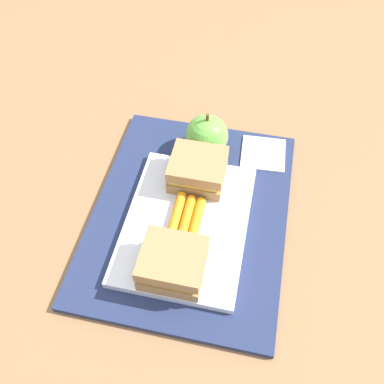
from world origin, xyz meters
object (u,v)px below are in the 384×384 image
at_px(food_tray, 186,224).
at_px(paper_napkin, 263,153).
at_px(sandwich_half_left, 173,263).
at_px(carrot_sticks_bundle, 186,218).
at_px(apple, 209,136).
at_px(sandwich_half_right, 198,170).

bearing_deg(food_tray, paper_napkin, -29.92).
xyz_separation_m(sandwich_half_left, carrot_sticks_bundle, (0.08, 0.00, -0.01)).
bearing_deg(paper_napkin, sandwich_half_left, 158.85).
bearing_deg(apple, paper_napkin, -82.32).
distance_m(sandwich_half_left, sandwich_half_right, 0.16).
relative_size(sandwich_half_left, paper_napkin, 1.14).
bearing_deg(apple, sandwich_half_left, 179.17).
distance_m(sandwich_half_right, apple, 0.07).
bearing_deg(sandwich_half_right, carrot_sticks_bundle, 179.76).
distance_m(sandwich_half_left, carrot_sticks_bundle, 0.08).
height_order(food_tray, carrot_sticks_bundle, carrot_sticks_bundle).
height_order(food_tray, sandwich_half_right, sandwich_half_right).
bearing_deg(paper_napkin, food_tray, 150.08).
height_order(sandwich_half_right, paper_napkin, sandwich_half_right).
bearing_deg(sandwich_half_left, carrot_sticks_bundle, 0.24).
relative_size(apple, paper_napkin, 1.13).
xyz_separation_m(sandwich_half_left, sandwich_half_right, (0.16, 0.00, 0.00)).
relative_size(sandwich_half_left, carrot_sticks_bundle, 1.03).
height_order(sandwich_half_left, carrot_sticks_bundle, sandwich_half_left).
bearing_deg(paper_napkin, carrot_sticks_bundle, 149.95).
relative_size(food_tray, apple, 2.90).
bearing_deg(sandwich_half_right, sandwich_half_left, 180.00).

